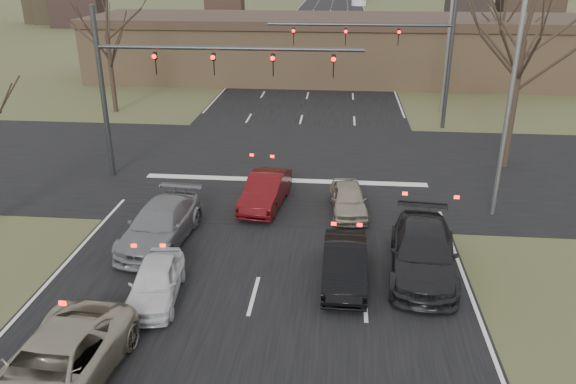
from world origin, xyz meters
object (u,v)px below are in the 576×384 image
at_px(car_black_hatch, 345,264).
at_px(car_grey_ahead, 160,224).
at_px(car_white_sedan, 156,282).
at_px(mast_arm_near, 170,73).
at_px(car_silver_suv, 53,369).
at_px(streetlight_right_near, 508,81).
at_px(building, 336,48).
at_px(car_charcoal_sedan, 423,253).
at_px(streetlight_right_far, 447,29).
at_px(mast_arm_far, 403,46).
at_px(car_silver_ahead, 348,199).
at_px(car_red_ahead, 265,191).

xyz_separation_m(car_black_hatch, car_grey_ahead, (-6.84, 2.19, 0.07)).
height_order(car_white_sedan, car_black_hatch, car_black_hatch).
relative_size(mast_arm_near, car_silver_suv, 2.29).
height_order(streetlight_right_near, car_grey_ahead, streetlight_right_near).
bearing_deg(building, car_charcoal_sedan, -84.02).
xyz_separation_m(streetlight_right_far, car_silver_suv, (-13.48, -28.69, -4.85)).
bearing_deg(car_grey_ahead, car_black_hatch, -13.12).
bearing_deg(car_charcoal_sedan, streetlight_right_far, 85.51).
bearing_deg(mast_arm_far, mast_arm_near, -138.78).
distance_m(car_white_sedan, car_silver_ahead, 9.26).
height_order(car_silver_suv, car_grey_ahead, car_silver_suv).
relative_size(car_silver_suv, car_silver_ahead, 1.47).
distance_m(car_white_sedan, car_grey_ahead, 3.87).
bearing_deg(car_silver_ahead, car_charcoal_sedan, -67.05).
xyz_separation_m(car_black_hatch, car_red_ahead, (-3.38, 5.89, 0.03)).
relative_size(car_white_sedan, car_black_hatch, 0.90).
bearing_deg(streetlight_right_far, building, 123.65).
xyz_separation_m(building, car_red_ahead, (-2.53, -27.97, -1.97)).
xyz_separation_m(car_silver_suv, car_white_sedan, (1.15, 4.29, -0.12)).
xyz_separation_m(car_charcoal_sedan, car_red_ahead, (-5.99, 5.07, -0.08)).
relative_size(car_charcoal_sedan, car_grey_ahead, 1.06).
relative_size(building, streetlight_right_far, 4.24).
relative_size(mast_arm_far, car_red_ahead, 2.65).
distance_m(streetlight_right_near, streetlight_right_far, 17.01).
relative_size(building, car_charcoal_sedan, 7.96).
bearing_deg(mast_arm_far, streetlight_right_far, 51.89).
bearing_deg(mast_arm_far, streetlight_right_near, -78.53).
relative_size(mast_arm_far, car_silver_ahead, 3.09).
height_order(car_white_sedan, car_silver_ahead, car_white_sedan).
xyz_separation_m(streetlight_right_far, car_grey_ahead, (-13.32, -20.66, -4.86)).
xyz_separation_m(mast_arm_near, streetlight_right_near, (14.05, -3.00, 0.51)).
xyz_separation_m(building, car_silver_ahead, (1.00, -28.35, -2.05)).
bearing_deg(streetlight_right_near, car_charcoal_sedan, -123.72).
bearing_deg(car_white_sedan, streetlight_right_far, 57.03).
bearing_deg(car_red_ahead, mast_arm_near, 154.58).
bearing_deg(streetlight_right_far, mast_arm_near, -136.11).
bearing_deg(streetlight_right_far, car_charcoal_sedan, -99.94).
bearing_deg(streetlight_right_far, car_red_ahead, -120.15).
height_order(car_silver_suv, car_charcoal_sedan, car_charcoal_sedan).
distance_m(building, car_charcoal_sedan, 33.27).
relative_size(mast_arm_far, car_grey_ahead, 2.21).
xyz_separation_m(car_grey_ahead, car_red_ahead, (3.47, 3.70, -0.04)).
bearing_deg(mast_arm_near, building, 73.87).
bearing_deg(car_silver_ahead, car_white_sedan, -135.20).
height_order(streetlight_right_near, car_silver_ahead, streetlight_right_near).
bearing_deg(car_silver_ahead, mast_arm_near, 153.05).
bearing_deg(streetlight_right_near, car_white_sedan, -147.96).
distance_m(mast_arm_near, car_grey_ahead, 8.05).
xyz_separation_m(mast_arm_near, car_silver_suv, (1.08, -14.69, -4.34)).
relative_size(mast_arm_near, car_white_sedan, 3.36).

